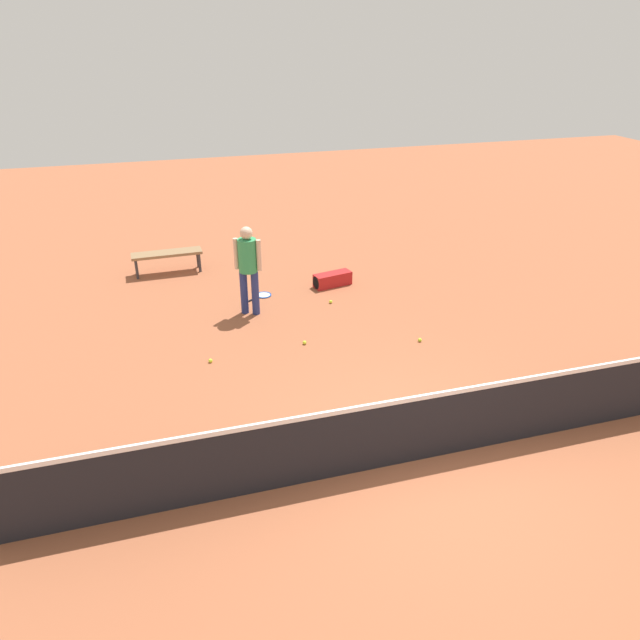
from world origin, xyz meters
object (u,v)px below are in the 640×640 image
at_px(player_near_side, 248,263).
at_px(tennis_ball_midcourt, 331,302).
at_px(equipment_bag, 331,280).
at_px(tennis_ball_by_net, 305,343).
at_px(tennis_racket_near_player, 263,295).
at_px(tennis_ball_baseline, 210,361).
at_px(courtside_bench, 167,255).
at_px(tennis_ball_near_player, 420,340).

bearing_deg(player_near_side, tennis_ball_midcourt, 179.86).
bearing_deg(equipment_bag, tennis_ball_by_net, 62.58).
bearing_deg(tennis_racket_near_player, player_near_side, 62.61).
relative_size(tennis_ball_baseline, courtside_bench, 0.04).
bearing_deg(tennis_ball_near_player, tennis_ball_midcourt, -62.56).
xyz_separation_m(tennis_ball_near_player, courtside_bench, (3.97, -4.49, 0.38)).
bearing_deg(tennis_ball_midcourt, courtside_bench, -40.72).
distance_m(tennis_ball_near_player, tennis_ball_baseline, 3.57).
bearing_deg(tennis_racket_near_player, tennis_ball_baseline, 60.55).
relative_size(tennis_ball_midcourt, courtside_bench, 0.04).
height_order(tennis_racket_near_player, tennis_ball_baseline, tennis_ball_baseline).
xyz_separation_m(tennis_racket_near_player, equipment_bag, (-1.48, -0.10, 0.13)).
bearing_deg(tennis_ball_baseline, courtside_bench, -84.40).
bearing_deg(equipment_bag, tennis_ball_near_player, 105.03).
distance_m(tennis_ball_by_net, tennis_ball_baseline, 1.63).
height_order(player_near_side, tennis_racket_near_player, player_near_side).
bearing_deg(player_near_side, courtside_bench, -61.71).
bearing_deg(tennis_ball_by_net, tennis_ball_midcourt, -122.20).
bearing_deg(equipment_bag, player_near_side, 23.92).
bearing_deg(tennis_ball_baseline, tennis_ball_by_net, -174.30).
height_order(tennis_ball_midcourt, equipment_bag, equipment_bag).
distance_m(tennis_ball_by_net, courtside_bench, 4.52).
bearing_deg(tennis_ball_by_net, player_near_side, -65.86).
relative_size(player_near_side, tennis_ball_baseline, 25.76).
bearing_deg(tennis_ball_near_player, equipment_bag, -74.97).
bearing_deg(tennis_ball_by_net, tennis_racket_near_player, -82.47).
distance_m(tennis_ball_baseline, equipment_bag, 3.74).
distance_m(player_near_side, tennis_ball_near_player, 3.39).
height_order(player_near_side, tennis_ball_near_player, player_near_side).
distance_m(player_near_side, tennis_ball_midcourt, 1.87).
relative_size(tennis_ball_near_player, tennis_ball_by_net, 1.00).
bearing_deg(equipment_bag, courtside_bench, -28.08).
relative_size(player_near_side, equipment_bag, 2.02).
height_order(tennis_ball_near_player, courtside_bench, courtside_bench).
distance_m(tennis_ball_midcourt, courtside_bench, 3.92).
distance_m(tennis_ball_baseline, courtside_bench, 4.22).
bearing_deg(tennis_racket_near_player, tennis_ball_by_net, 97.53).
bearing_deg(tennis_ball_baseline, tennis_ball_midcourt, -147.32).
relative_size(tennis_racket_near_player, tennis_ball_by_net, 8.84).
distance_m(tennis_ball_near_player, courtside_bench, 6.01).
relative_size(tennis_racket_near_player, tennis_ball_near_player, 8.84).
relative_size(tennis_ball_by_net, courtside_bench, 0.04).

